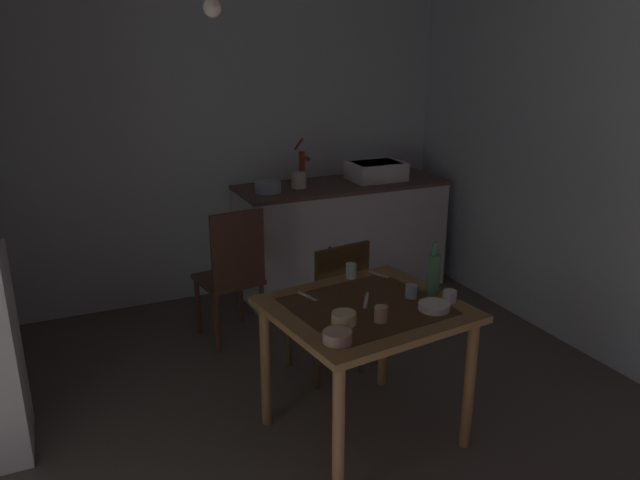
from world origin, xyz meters
TOP-DOWN VIEW (x-y plane):
  - ground_plane at (0.00, 0.00)m, footprint 5.33×5.33m
  - wall_back at (0.00, 1.85)m, footprint 4.43×0.10m
  - wall_right at (2.21, 0.00)m, footprint 0.10×3.70m
  - counter_cabinet at (1.17, 1.48)m, footprint 1.74×0.64m
  - sink_basin at (1.49, 1.48)m, footprint 0.44×0.34m
  - hand_pump at (0.84, 1.52)m, footprint 0.05×0.27m
  - mixing_bowl_counter at (0.51, 1.43)m, footprint 0.20×0.20m
  - stoneware_crock at (0.78, 1.47)m, footprint 0.12×0.12m
  - dining_table at (0.36, -0.44)m, footprint 1.01×0.95m
  - chair_far_side at (0.47, 0.21)m, footprint 0.46×0.46m
  - chair_by_counter at (0.05, 0.90)m, footprint 0.46×0.46m
  - serving_bowl_wide at (0.17, -0.57)m, footprint 0.12×0.12m
  - soup_bowl_small at (0.64, -0.62)m, footprint 0.16×0.16m
  - sauce_dish at (0.06, -0.73)m, footprint 0.13×0.13m
  - teacup_cream at (0.47, -0.07)m, footprint 0.06×0.06m
  - mug_dark at (0.33, -0.63)m, footprint 0.06×0.06m
  - teacup_mint at (0.77, -0.57)m, footprint 0.07×0.07m
  - mug_tall at (0.62, -0.44)m, footprint 0.06×0.06m
  - glass_bottle at (0.75, -0.44)m, footprint 0.07×0.07m
  - table_knife at (0.39, -0.38)m, footprint 0.12×0.18m
  - teaspoon_near_bowl at (0.63, -0.09)m, footprint 0.06×0.13m
  - teaspoon_by_cup at (0.13, -0.21)m, footprint 0.06×0.15m
  - pendant_bulb at (-0.29, -0.20)m, footprint 0.08×0.08m

SIDE VIEW (x-z plane):
  - ground_plane at x=0.00m, z-range 0.00..0.00m
  - counter_cabinet at x=1.17m, z-range 0.00..0.92m
  - chair_far_side at x=0.47m, z-range 0.03..0.92m
  - chair_by_counter at x=0.05m, z-range 0.02..0.99m
  - dining_table at x=0.36m, z-range 0.27..1.02m
  - table_knife at x=0.39m, z-range 0.76..0.76m
  - teaspoon_near_bowl at x=0.63m, z-range 0.76..0.76m
  - teaspoon_by_cup at x=0.13m, z-range 0.76..0.76m
  - soup_bowl_small at x=0.64m, z-range 0.76..0.79m
  - sauce_dish at x=0.06m, z-range 0.76..0.81m
  - serving_bowl_wide at x=0.17m, z-range 0.76..0.81m
  - teacup_mint at x=0.77m, z-range 0.76..0.82m
  - mug_tall at x=0.62m, z-range 0.76..0.82m
  - mug_dark at x=0.33m, z-range 0.76..0.83m
  - teacup_cream at x=0.47m, z-range 0.76..0.84m
  - glass_bottle at x=0.75m, z-range 0.73..1.02m
  - mixing_bowl_counter at x=0.51m, z-range 0.92..1.00m
  - stoneware_crock at x=0.78m, z-range 0.92..1.04m
  - sink_basin at x=1.49m, z-range 0.92..1.07m
  - hand_pump at x=0.84m, z-range 0.89..1.28m
  - wall_back at x=0.00m, z-range 0.00..2.48m
  - wall_right at x=2.21m, z-range 0.00..2.48m
  - pendant_bulb at x=-0.29m, z-range 2.12..2.20m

